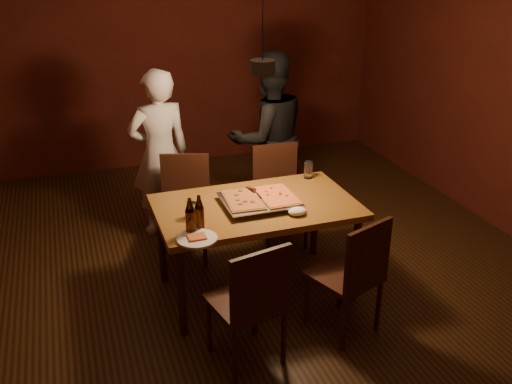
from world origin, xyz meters
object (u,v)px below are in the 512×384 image
object	(u,v)px
dining_table	(256,213)
beer_bottle_a	(190,216)
beer_bottle_b	(199,212)
pendant_lamp	(263,66)
diner_dark	(268,138)
diner_white	(160,154)
plate_slice	(197,239)
chair_near_left	(252,295)
pizza_tray	(260,202)
chair_far_right	(278,185)
chair_far_left	(185,197)
chair_near_right	(354,267)

from	to	relation	value
dining_table	beer_bottle_a	world-z (taller)	beer_bottle_a
beer_bottle_b	pendant_lamp	world-z (taller)	pendant_lamp
beer_bottle_b	diner_dark	bearing A→B (deg)	54.61
dining_table	diner_white	size ratio (longest dim) A/B	0.96
diner_dark	diner_white	bearing A→B (deg)	-8.25
plate_slice	beer_bottle_b	bearing A→B (deg)	69.06
dining_table	chair_near_left	distance (m)	0.90
beer_bottle_a	diner_white	distance (m)	1.56
dining_table	pendant_lamp	distance (m)	1.09
pizza_tray	beer_bottle_a	world-z (taller)	beer_bottle_a
beer_bottle_a	beer_bottle_b	size ratio (longest dim) A/B	1.03
pendant_lamp	beer_bottle_a	bearing A→B (deg)	-149.02
dining_table	pizza_tray	size ratio (longest dim) A/B	2.73
chair_near_left	plate_slice	bearing A→B (deg)	106.85
chair_far_right	dining_table	bearing A→B (deg)	60.54
chair_far_left	diner_dark	xyz separation A→B (m)	(0.93, 0.44, 0.29)
diner_white	pendant_lamp	world-z (taller)	pendant_lamp
chair_far_right	plate_slice	xyz separation A→B (m)	(-1.03, -1.16, 0.22)
chair_far_left	chair_near_left	distance (m)	1.60
beer_bottle_b	chair_far_left	bearing A→B (deg)	83.82
dining_table	chair_near_left	world-z (taller)	chair_near_left
chair_far_left	chair_far_right	distance (m)	0.86
chair_near_right	pizza_tray	world-z (taller)	chair_near_right
plate_slice	diner_dark	bearing A→B (deg)	55.80
chair_far_left	diner_white	distance (m)	0.56
chair_far_left	beer_bottle_b	xyz separation A→B (m)	(-0.11, -1.02, 0.34)
chair_near_right	diner_white	world-z (taller)	diner_white
dining_table	diner_white	bearing A→B (deg)	111.34
chair_near_left	plate_slice	size ratio (longest dim) A/B	1.85
beer_bottle_a	pendant_lamp	world-z (taller)	pendant_lamp
chair_far_left	diner_white	xyz separation A→B (m)	(-0.11, 0.49, 0.24)
dining_table	beer_bottle_b	distance (m)	0.59
chair_far_left	beer_bottle_a	xyz separation A→B (m)	(-0.18, -1.06, 0.34)
dining_table	plate_slice	bearing A→B (deg)	-143.96
chair_far_right	plate_slice	size ratio (longest dim) A/B	1.80
pizza_tray	plate_slice	bearing A→B (deg)	-145.48
chair_far_left	plate_slice	world-z (taller)	chair_far_left
chair_far_left	beer_bottle_a	size ratio (longest dim) A/B	2.10
chair_far_right	pendant_lamp	bearing A→B (deg)	61.86
chair_far_right	diner_dark	world-z (taller)	diner_dark
chair_far_right	diner_dark	xyz separation A→B (m)	(0.07, 0.46, 0.29)
chair_near_left	beer_bottle_b	world-z (taller)	beer_bottle_b
chair_far_left	chair_near_right	distance (m)	1.73
dining_table	chair_near_right	size ratio (longest dim) A/B	2.78
chair_far_right	pendant_lamp	xyz separation A→B (m)	(-0.39, -0.66, 1.22)
chair_far_right	beer_bottle_a	bearing A→B (deg)	47.82
dining_table	diner_white	xyz separation A→B (m)	(-0.49, 1.26, 0.10)
chair_near_left	diner_dark	world-z (taller)	diner_dark
beer_bottle_a	dining_table	bearing A→B (deg)	27.14
pizza_tray	beer_bottle_b	xyz separation A→B (m)	(-0.51, -0.23, 0.10)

